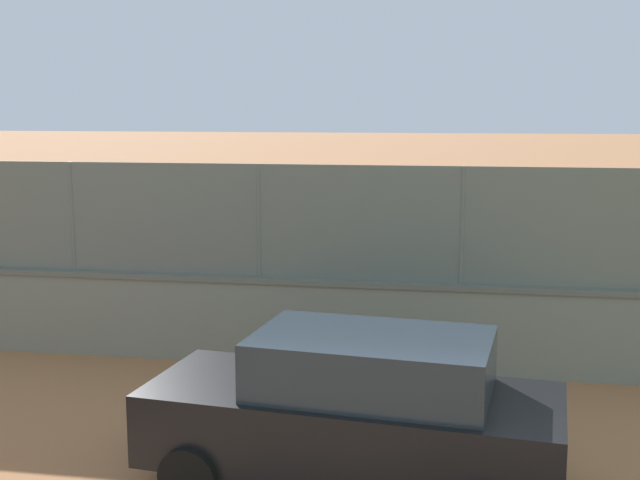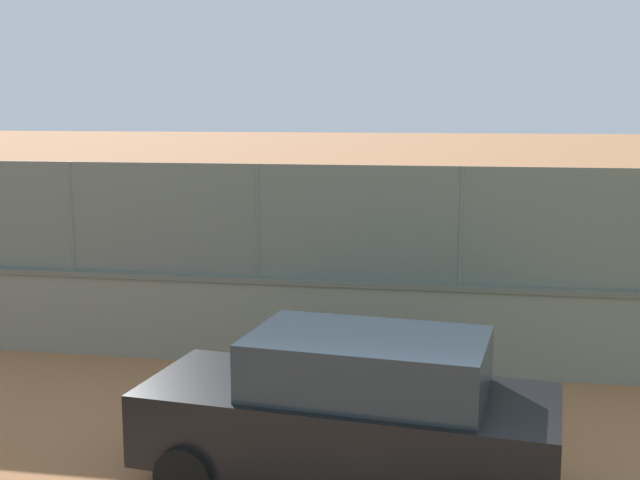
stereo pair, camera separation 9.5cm
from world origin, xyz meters
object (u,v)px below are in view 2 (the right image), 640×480
player_baseline_waiting (500,255)px  player_foreground_swinging (430,266)px  parked_car_black (353,410)px  sports_ball (497,303)px  spare_ball_by_wall (126,320)px  player_crossing_court (193,256)px

player_baseline_waiting → player_foreground_swinging: player_baseline_waiting is taller
player_foreground_swinging → parked_car_black: size_ratio=0.35×
player_foreground_swinging → parked_car_black: bearing=88.8°
sports_ball → parked_car_black: size_ratio=0.05×
player_baseline_waiting → parked_car_black: 9.29m
player_baseline_waiting → spare_ball_by_wall: 7.70m
player_crossing_court → player_baseline_waiting: bearing=-170.1°
player_baseline_waiting → player_crossing_court: (6.36, 1.12, -0.07)m
sports_ball → player_crossing_court: bearing=2.2°
spare_ball_by_wall → parked_car_black: (-5.31, 5.73, 0.80)m
player_foreground_swinging → spare_ball_by_wall: bearing=22.1°
spare_ball_by_wall → parked_car_black: 7.85m
player_baseline_waiting → player_crossing_court: player_baseline_waiting is taller
player_foreground_swinging → player_crossing_court: (5.00, -0.11, -0.01)m
player_crossing_court → sports_ball: (-6.33, -0.25, -0.77)m
spare_ball_by_wall → player_crossing_court: bearing=-101.2°
player_foreground_swinging → spare_ball_by_wall: 5.96m
player_baseline_waiting → sports_ball: size_ratio=6.86×
player_baseline_waiting → sports_ball: bearing=87.8°
player_foreground_swinging → player_baseline_waiting: bearing=-138.0°
spare_ball_by_wall → sports_ball: bearing=-159.3°
player_baseline_waiting → parked_car_black: bearing=80.6°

